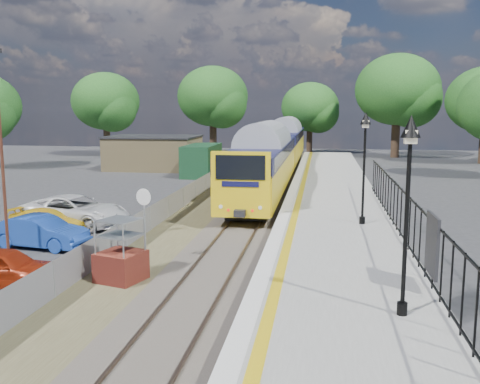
% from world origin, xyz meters
% --- Properties ---
extents(ground, '(120.00, 120.00, 0.00)m').
position_xyz_m(ground, '(0.00, 0.00, 0.00)').
color(ground, '#2D2D30').
rests_on(ground, ground).
extents(track_bed, '(5.90, 80.00, 0.29)m').
position_xyz_m(track_bed, '(-0.47, 9.67, 0.09)').
color(track_bed, '#473F38').
rests_on(track_bed, ground).
extents(platform, '(5.00, 70.00, 0.90)m').
position_xyz_m(platform, '(4.20, 8.00, 0.45)').
color(platform, gray).
rests_on(platform, ground).
extents(platform_edge, '(0.90, 70.00, 0.01)m').
position_xyz_m(platform_edge, '(2.14, 8.00, 0.90)').
color(platform_edge, silver).
rests_on(platform_edge, platform).
extents(victorian_lamp_south, '(0.44, 0.44, 4.60)m').
position_xyz_m(victorian_lamp_south, '(5.50, -4.00, 4.30)').
color(victorian_lamp_south, black).
rests_on(victorian_lamp_south, platform).
extents(victorian_lamp_north, '(0.44, 0.44, 4.60)m').
position_xyz_m(victorian_lamp_north, '(5.30, 6.00, 4.30)').
color(victorian_lamp_north, black).
rests_on(victorian_lamp_north, platform).
extents(palisade_fence, '(0.12, 26.00, 2.00)m').
position_xyz_m(palisade_fence, '(6.55, 2.24, 1.84)').
color(palisade_fence, black).
rests_on(palisade_fence, platform).
extents(wire_fence, '(0.06, 52.00, 1.20)m').
position_xyz_m(wire_fence, '(-4.20, 12.00, 0.60)').
color(wire_fence, '#999EA3').
rests_on(wire_fence, ground).
extents(outbuilding, '(10.80, 10.10, 3.12)m').
position_xyz_m(outbuilding, '(-10.91, 31.21, 1.52)').
color(outbuilding, '#9F895A').
rests_on(outbuilding, ground).
extents(tree_line, '(56.80, 43.80, 11.88)m').
position_xyz_m(tree_line, '(1.40, 42.00, 6.61)').
color(tree_line, '#332319').
rests_on(tree_line, ground).
extents(train, '(2.82, 40.83, 3.51)m').
position_xyz_m(train, '(0.00, 27.66, 2.34)').
color(train, gold).
rests_on(train, ground).
extents(brick_plinth, '(1.65, 1.65, 2.14)m').
position_xyz_m(brick_plinth, '(-2.83, -0.16, 1.03)').
color(brick_plinth, maroon).
rests_on(brick_plinth, ground).
extents(speed_sign, '(0.57, 0.18, 2.90)m').
position_xyz_m(speed_sign, '(-2.50, 1.31, 1.98)').
color(speed_sign, '#999EA3').
rests_on(speed_sign, ground).
extents(carpark_lamp, '(0.25, 0.50, 7.78)m').
position_xyz_m(carpark_lamp, '(-8.13, 1.90, 4.39)').
color(carpark_lamp, '#50281A').
rests_on(carpark_lamp, ground).
extents(car_red, '(3.79, 1.76, 1.26)m').
position_xyz_m(car_red, '(-6.40, -1.12, 0.63)').
color(car_red, '#99270E').
rests_on(car_red, ground).
extents(car_blue, '(4.19, 1.99, 1.32)m').
position_xyz_m(car_blue, '(-7.72, 3.56, 0.66)').
color(car_blue, '#1A3F9C').
rests_on(car_blue, ground).
extents(car_yellow, '(4.01, 2.31, 1.09)m').
position_xyz_m(car_yellow, '(-8.75, 6.03, 0.55)').
color(car_yellow, yellow).
rests_on(car_yellow, ground).
extents(car_white, '(5.70, 3.35, 1.49)m').
position_xyz_m(car_white, '(-8.16, 7.59, 0.75)').
color(car_white, silver).
rests_on(car_white, ground).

